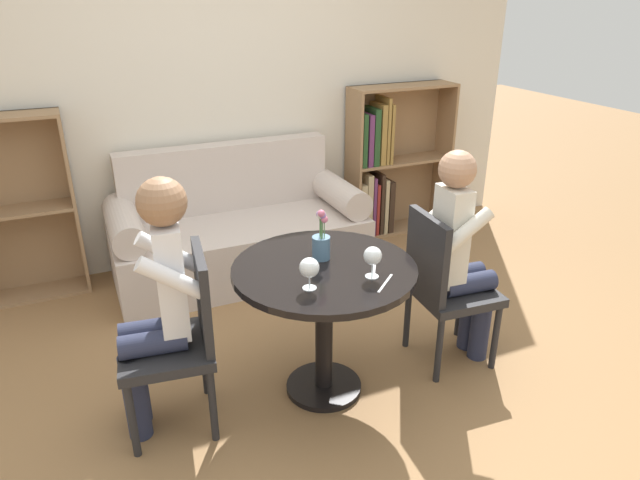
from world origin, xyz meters
TOP-DOWN VIEW (x-y plane):
  - ground_plane at (0.00, 0.00)m, footprint 16.00×16.00m
  - back_wall at (0.00, 1.95)m, footprint 5.20×0.05m
  - round_table at (0.00, 0.00)m, footprint 0.91×0.91m
  - couch at (0.00, 1.53)m, footprint 1.80×0.80m
  - bookshelf_right at (1.38, 1.79)m, footprint 0.91×0.28m
  - chair_left at (-0.71, 0.06)m, footprint 0.47×0.47m
  - chair_right at (0.71, -0.02)m, footprint 0.45×0.45m
  - person_left at (-0.79, 0.08)m, footprint 0.44×0.37m
  - person_right at (0.80, -0.03)m, footprint 0.43×0.36m
  - wine_glass_left at (-0.15, -0.17)m, footprint 0.09×0.09m
  - wine_glass_right at (0.16, -0.19)m, footprint 0.09×0.09m
  - flower_vase at (0.02, 0.09)m, footprint 0.09×0.09m
  - knife_left_setting at (0.20, -0.14)m, footprint 0.11×0.17m
  - fork_left_setting at (0.18, -0.27)m, footprint 0.15×0.13m

SIDE VIEW (x-z plane):
  - ground_plane at x=0.00m, z-range 0.00..0.00m
  - couch at x=0.00m, z-range -0.15..0.77m
  - chair_left at x=-0.71m, z-range 0.04..0.94m
  - chair_right at x=0.71m, z-range 0.04..0.94m
  - round_table at x=0.00m, z-range 0.21..0.94m
  - bookshelf_right at x=1.38m, z-range -0.04..1.21m
  - person_right at x=0.80m, z-range 0.03..1.27m
  - person_left at x=-0.79m, z-range 0.05..1.31m
  - knife_left_setting at x=0.20m, z-range 0.73..0.73m
  - fork_left_setting at x=0.18m, z-range 0.73..0.73m
  - flower_vase at x=0.02m, z-range 0.69..0.96m
  - wine_glass_left at x=-0.15m, z-range 0.75..0.90m
  - wine_glass_right at x=0.16m, z-range 0.76..0.91m
  - back_wall at x=0.00m, z-range 0.00..2.70m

